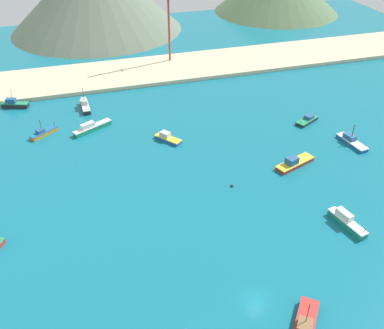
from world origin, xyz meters
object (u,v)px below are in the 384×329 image
(fishing_boat_2, at_px, (346,221))
(radio_tower, at_px, (168,11))
(fishing_boat_4, at_px, (92,127))
(fishing_boat_15, at_px, (351,141))
(fishing_boat_0, at_px, (85,106))
(fishing_boat_9, at_px, (44,132))
(buoy_0, at_px, (232,186))
(fishing_boat_7, at_px, (305,325))
(fishing_boat_6, at_px, (14,104))
(fishing_boat_3, at_px, (307,120))
(fishing_boat_10, at_px, (167,138))
(fishing_boat_5, at_px, (294,163))

(fishing_boat_2, bearing_deg, radio_tower, 97.01)
(fishing_boat_4, distance_m, fishing_boat_15, 67.74)
(fishing_boat_0, relative_size, fishing_boat_9, 1.12)
(buoy_0, bearing_deg, fishing_boat_7, -93.86)
(fishing_boat_0, height_order, fishing_boat_6, fishing_boat_0)
(fishing_boat_2, height_order, radio_tower, radio_tower)
(fishing_boat_3, distance_m, fishing_boat_15, 14.36)
(buoy_0, bearing_deg, fishing_boat_15, 12.79)
(fishing_boat_0, xyz_separation_m, fishing_boat_10, (18.63, -24.36, -0.25))
(fishing_boat_4, xyz_separation_m, buoy_0, (26.93, -34.00, -0.79))
(fishing_boat_4, xyz_separation_m, fishing_boat_15, (62.59, -25.91, -0.17))
(fishing_boat_10, bearing_deg, fishing_boat_5, -37.59)
(fishing_boat_0, distance_m, fishing_boat_7, 87.58)
(fishing_boat_2, xyz_separation_m, fishing_boat_9, (-56.04, 53.52, -0.32))
(radio_tower, bearing_deg, fishing_boat_3, -64.75)
(fishing_boat_3, relative_size, fishing_boat_6, 0.98)
(fishing_boat_0, bearing_deg, fishing_boat_4, -87.99)
(fishing_boat_3, bearing_deg, fishing_boat_4, 167.80)
(buoy_0, xyz_separation_m, radio_tower, (5.29, 75.30, 18.34))
(fishing_boat_2, relative_size, fishing_boat_9, 1.22)
(fishing_boat_2, height_order, fishing_boat_6, fishing_boat_6)
(fishing_boat_4, height_order, fishing_boat_9, fishing_boat_9)
(fishing_boat_5, distance_m, radio_tower, 74.98)
(fishing_boat_4, distance_m, radio_tower, 55.24)
(fishing_boat_3, bearing_deg, fishing_boat_5, -126.97)
(fishing_boat_3, distance_m, buoy_0, 37.47)
(fishing_boat_7, bearing_deg, fishing_boat_15, 49.42)
(fishing_boat_0, relative_size, fishing_boat_6, 1.06)
(fishing_boat_6, height_order, fishing_boat_10, fishing_boat_6)
(fishing_boat_9, height_order, fishing_boat_10, fishing_boat_9)
(fishing_boat_0, xyz_separation_m, fishing_boat_2, (44.20, -65.70, 0.02))
(fishing_boat_6, bearing_deg, fishing_boat_2, -48.66)
(fishing_boat_5, xyz_separation_m, fishing_boat_6, (-64.16, 51.21, 0.19))
(radio_tower, bearing_deg, fishing_boat_7, -93.97)
(fishing_boat_4, relative_size, fishing_boat_6, 1.35)
(fishing_boat_3, distance_m, fishing_boat_4, 58.92)
(fishing_boat_15, xyz_separation_m, radio_tower, (-30.36, 67.21, 17.72))
(fishing_boat_0, xyz_separation_m, fishing_boat_15, (63.06, -39.46, -0.24))
(fishing_boat_4, distance_m, fishing_boat_6, 28.88)
(fishing_boat_7, distance_m, buoy_0, 36.49)
(fishing_boat_0, relative_size, fishing_boat_10, 1.14)
(fishing_boat_0, xyz_separation_m, fishing_boat_6, (-19.78, 7.04, 0.00))
(fishing_boat_6, height_order, buoy_0, fishing_boat_6)
(fishing_boat_2, xyz_separation_m, fishing_boat_4, (-43.72, 52.15, -0.09))
(fishing_boat_3, relative_size, fishing_boat_15, 0.82)
(fishing_boat_5, bearing_deg, fishing_boat_3, 53.03)
(fishing_boat_10, bearing_deg, fishing_boat_9, 158.21)
(fishing_boat_6, bearing_deg, fishing_boat_5, -38.60)
(fishing_boat_2, relative_size, fishing_boat_7, 1.01)
(fishing_boat_4, bearing_deg, fishing_boat_5, -34.90)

